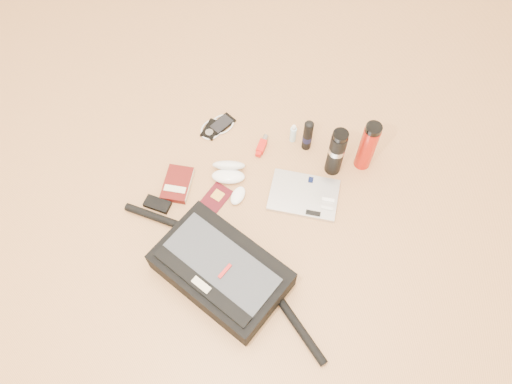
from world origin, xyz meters
TOP-DOWN VIEW (x-y plane):
  - ground at (0.00, 0.00)m, footprint 4.00×4.00m
  - messenger_bag at (-0.03, -0.25)m, footprint 0.99×0.46m
  - laptop at (0.17, 0.21)m, footprint 0.32×0.24m
  - book at (-0.37, 0.07)m, footprint 0.14×0.19m
  - passport at (-0.18, 0.07)m, footprint 0.12×0.15m
  - mouse at (-0.10, 0.11)m, footprint 0.06×0.10m
  - sunglasses_case at (-0.18, 0.20)m, footprint 0.18×0.16m
  - ipod at (-0.34, 0.40)m, footprint 0.10×0.12m
  - phone at (-0.31, 0.44)m, footprint 0.13×0.14m
  - inhaler at (-0.08, 0.39)m, footprint 0.03×0.12m
  - spray_bottle at (0.04, 0.48)m, footprint 0.04×0.04m
  - aerosol_can at (0.11, 0.46)m, footprint 0.04×0.04m
  - thermos_black at (0.25, 0.39)m, footprint 0.09×0.09m
  - thermos_red at (0.37, 0.46)m, footprint 0.09×0.09m

SIDE VIEW (x-z plane):
  - ground at x=0.00m, z-range 0.00..0.00m
  - passport at x=-0.18m, z-range 0.00..0.01m
  - ipod at x=-0.34m, z-range 0.00..0.01m
  - phone at x=-0.31m, z-range 0.00..0.01m
  - laptop at x=0.17m, z-range 0.00..0.02m
  - book at x=-0.37m, z-range 0.00..0.03m
  - mouse at x=-0.10m, z-range 0.00..0.03m
  - inhaler at x=-0.08m, z-range 0.00..0.03m
  - sunglasses_case at x=-0.18m, z-range -0.01..0.07m
  - spray_bottle at x=0.04m, z-range -0.01..0.10m
  - messenger_bag at x=-0.03m, z-range -0.01..0.14m
  - aerosol_can at x=0.11m, z-range 0.00..0.18m
  - thermos_black at x=0.25m, z-range 0.00..0.27m
  - thermos_red at x=0.37m, z-range 0.00..0.28m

